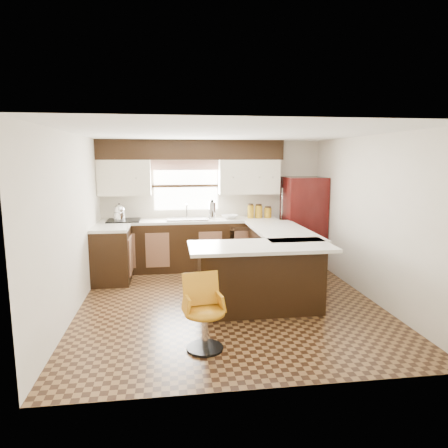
{
  "coord_description": "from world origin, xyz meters",
  "views": [
    {
      "loc": [
        -0.82,
        -5.44,
        2.06
      ],
      "look_at": [
        -0.01,
        0.45,
        1.09
      ],
      "focal_mm": 32.0,
      "sensor_mm": 36.0,
      "label": 1
    }
  ],
  "objects": [
    {
      "name": "mixing_bowl",
      "position": [
        0.3,
        1.9,
        0.98
      ],
      "size": [
        0.36,
        0.36,
        0.07
      ],
      "primitive_type": "imported",
      "rotation": [
        0.0,
        0.0,
        0.27
      ],
      "color": "white",
      "rests_on": "counter_back"
    },
    {
      "name": "canister_large",
      "position": [
        0.7,
        1.92,
        1.07
      ],
      "size": [
        0.12,
        0.12,
        0.24
      ],
      "primitive_type": "cylinder",
      "color": "#9C7212",
      "rests_on": "counter_back"
    },
    {
      "name": "wall_left",
      "position": [
        -2.1,
        0.0,
        1.2
      ],
      "size": [
        0.0,
        4.4,
        4.4
      ],
      "primitive_type": "plane",
      "rotation": [
        1.57,
        0.0,
        1.57
      ],
      "color": "beige",
      "rests_on": "floor"
    },
    {
      "name": "bar_chair",
      "position": [
        -0.47,
        -1.37,
        0.41
      ],
      "size": [
        0.51,
        0.51,
        0.82
      ],
      "primitive_type": null,
      "rotation": [
        0.0,
        0.0,
        0.16
      ],
      "color": "#C37D13",
      "rests_on": "floor"
    },
    {
      "name": "sink",
      "position": [
        -0.5,
        1.88,
        0.96
      ],
      "size": [
        0.75,
        0.45,
        0.03
      ],
      "primitive_type": "cube",
      "color": "#B2B2B7",
      "rests_on": "counter_back"
    },
    {
      "name": "wall_back",
      "position": [
        0.0,
        2.2,
        1.2
      ],
      "size": [
        4.4,
        0.0,
        4.4
      ],
      "primitive_type": "plane",
      "rotation": [
        1.57,
        0.0,
        0.0
      ],
      "color": "beige",
      "rests_on": "floor"
    },
    {
      "name": "dishwasher",
      "position": [
        0.55,
        1.61,
        0.43
      ],
      "size": [
        0.58,
        0.03,
        0.78
      ],
      "primitive_type": "cube",
      "color": "black",
      "rests_on": "floor"
    },
    {
      "name": "kettle",
      "position": [
        -1.72,
        1.88,
        1.12
      ],
      "size": [
        0.22,
        0.22,
        0.3
      ],
      "primitive_type": null,
      "color": "silver",
      "rests_on": "cooktop"
    },
    {
      "name": "cooktop",
      "position": [
        -1.65,
        1.88,
        0.96
      ],
      "size": [
        0.58,
        0.5,
        0.02
      ],
      "primitive_type": "cube",
      "color": "black",
      "rests_on": "counter_back"
    },
    {
      "name": "base_cab_left",
      "position": [
        -1.8,
        1.25,
        0.45
      ],
      "size": [
        0.6,
        0.7,
        0.9
      ],
      "primitive_type": "cube",
      "color": "black",
      "rests_on": "floor"
    },
    {
      "name": "peninsula_return",
      "position": [
        0.38,
        -0.35,
        0.45
      ],
      "size": [
        1.65,
        0.6,
        0.9
      ],
      "primitive_type": "cube",
      "color": "black",
      "rests_on": "floor"
    },
    {
      "name": "base_cab_back",
      "position": [
        -0.45,
        1.9,
        0.45
      ],
      "size": [
        3.3,
        0.6,
        0.9
      ],
      "primitive_type": "cube",
      "color": "black",
      "rests_on": "floor"
    },
    {
      "name": "counter_left",
      "position": [
        -1.8,
        1.25,
        0.92
      ],
      "size": [
        0.6,
        0.7,
        0.04
      ],
      "primitive_type": "cube",
      "color": "silver",
      "rests_on": "base_cab_left"
    },
    {
      "name": "floor",
      "position": [
        0.0,
        0.0,
        0.0
      ],
      "size": [
        4.4,
        4.4,
        0.0
      ],
      "primitive_type": "plane",
      "color": "#49301A",
      "rests_on": "ground"
    },
    {
      "name": "upper_cab_left",
      "position": [
        -1.62,
        2.03,
        1.72
      ],
      "size": [
        0.94,
        0.35,
        0.64
      ],
      "primitive_type": "cube",
      "color": "beige",
      "rests_on": "wall_back"
    },
    {
      "name": "canister_med",
      "position": [
        0.86,
        1.92,
        1.06
      ],
      "size": [
        0.14,
        0.14,
        0.24
      ],
      "primitive_type": "cylinder",
      "color": "#9C7212",
      "rests_on": "counter_back"
    },
    {
      "name": "refrigerator",
      "position": [
        1.71,
        1.83,
        0.86
      ],
      "size": [
        0.74,
        0.71,
        1.72
      ],
      "primitive_type": "cube",
      "color": "#360909",
      "rests_on": "floor"
    },
    {
      "name": "counter_pen_return",
      "position": [
        0.35,
        -0.44,
        0.92
      ],
      "size": [
        1.89,
        0.84,
        0.04
      ],
      "primitive_type": "cube",
      "color": "silver",
      "rests_on": "peninsula_return"
    },
    {
      "name": "window_pane",
      "position": [
        -0.5,
        2.18,
        1.55
      ],
      "size": [
        1.2,
        0.02,
        0.9
      ],
      "primitive_type": "cube",
      "color": "white",
      "rests_on": "wall_back"
    },
    {
      "name": "wall_front",
      "position": [
        0.0,
        -2.2,
        1.2
      ],
      "size": [
        4.4,
        0.0,
        4.4
      ],
      "primitive_type": "plane",
      "rotation": [
        -1.57,
        0.0,
        0.0
      ],
      "color": "beige",
      "rests_on": "floor"
    },
    {
      "name": "peninsula_long",
      "position": [
        0.9,
        0.62,
        0.45
      ],
      "size": [
        0.6,
        1.95,
        0.9
      ],
      "primitive_type": "cube",
      "color": "black",
      "rests_on": "floor"
    },
    {
      "name": "canister_small",
      "position": [
        1.04,
        1.92,
        1.04
      ],
      "size": [
        0.14,
        0.14,
        0.19
      ],
      "primitive_type": "cylinder",
      "color": "#9C7212",
      "rests_on": "counter_back"
    },
    {
      "name": "counter_back",
      "position": [
        -0.45,
        1.9,
        0.92
      ],
      "size": [
        3.3,
        0.6,
        0.04
      ],
      "primitive_type": "cube",
      "color": "silver",
      "rests_on": "base_cab_back"
    },
    {
      "name": "ceiling",
      "position": [
        0.0,
        0.0,
        2.4
      ],
      "size": [
        4.4,
        4.4,
        0.0
      ],
      "primitive_type": "plane",
      "rotation": [
        3.14,
        0.0,
        0.0
      ],
      "color": "silver",
      "rests_on": "wall_back"
    },
    {
      "name": "soffit",
      "position": [
        -0.4,
        2.03,
        2.22
      ],
      "size": [
        3.4,
        0.35,
        0.36
      ],
      "primitive_type": "cube",
      "color": "black",
      "rests_on": "wall_back"
    },
    {
      "name": "percolator",
      "position": [
        -0.03,
        1.9,
        1.11
      ],
      "size": [
        0.13,
        0.13,
        0.32
      ],
      "primitive_type": "cylinder",
      "color": "silver",
      "rests_on": "counter_back"
    },
    {
      "name": "wall_right",
      "position": [
        2.1,
        0.0,
        1.2
      ],
      "size": [
        0.0,
        4.4,
        4.4
      ],
      "primitive_type": "plane",
      "rotation": [
        1.57,
        0.0,
        -1.57
      ],
      "color": "beige",
      "rests_on": "floor"
    },
    {
      "name": "counter_pen_long",
      "position": [
        0.95,
        0.62,
        0.92
      ],
      "size": [
        0.84,
        1.95,
        0.04
      ],
      "primitive_type": "cube",
      "color": "silver",
      "rests_on": "peninsula_long"
    },
    {
      "name": "upper_cab_right",
      "position": [
        0.68,
        2.03,
        1.72
      ],
      "size": [
        1.14,
        0.35,
        0.64
      ],
      "primitive_type": "cube",
      "color": "beige",
      "rests_on": "wall_back"
    },
    {
      "name": "valance",
      "position": [
        -0.5,
        2.14,
        1.94
      ],
      "size": [
        1.3,
        0.06,
        0.18
      ],
      "primitive_type": "cube",
      "color": "#D19B93",
      "rests_on": "wall_back"
    }
  ]
}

